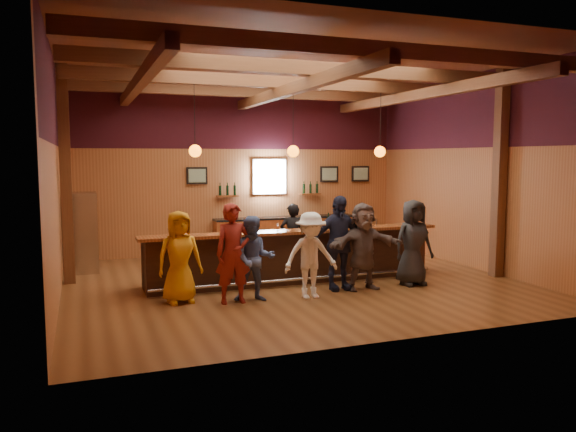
{
  "coord_description": "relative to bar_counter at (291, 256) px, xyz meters",
  "views": [
    {
      "loc": [
        -4.07,
        -10.7,
        2.58
      ],
      "look_at": [
        0.0,
        0.3,
        1.35
      ],
      "focal_mm": 35.0,
      "sensor_mm": 36.0,
      "label": 1
    }
  ],
  "objects": [
    {
      "name": "pendant_lights",
      "position": [
        -0.02,
        -0.15,
        2.19
      ],
      "size": [
        4.24,
        0.24,
        1.37
      ],
      "color": "black",
      "rests_on": "room"
    },
    {
      "name": "customer_denim",
      "position": [
        -1.22,
        -1.36,
        0.25
      ],
      "size": [
        0.86,
        0.74,
        1.54
      ],
      "primitive_type": "imported",
      "rotation": [
        0.0,
        0.0,
        -0.23
      ],
      "color": "#4C6199",
      "rests_on": "ground"
    },
    {
      "name": "glass_a",
      "position": [
        -2.55,
        -0.28,
        0.7
      ],
      "size": [
        0.07,
        0.07,
        0.16
      ],
      "color": "silver",
      "rests_on": "bar_counter"
    },
    {
      "name": "back_bar_cabinet",
      "position": [
        1.18,
        3.57,
        -0.05
      ],
      "size": [
        4.0,
        0.52,
        0.95
      ],
      "color": "brown",
      "rests_on": "ground"
    },
    {
      "name": "customer_navy",
      "position": [
        0.57,
        -1.08,
        0.4
      ],
      "size": [
        1.08,
        0.45,
        1.85
      ],
      "primitive_type": "imported",
      "rotation": [
        0.0,
        0.0,
        0.0
      ],
      "color": "#1D203A",
      "rests_on": "ground"
    },
    {
      "name": "framed_pictures",
      "position": [
        1.65,
        3.79,
        1.58
      ],
      "size": [
        5.35,
        0.05,
        0.45
      ],
      "color": "black",
      "rests_on": "room"
    },
    {
      "name": "customer_redvest",
      "position": [
        -1.6,
        -1.35,
        0.37
      ],
      "size": [
        0.65,
        0.44,
        1.78
      ],
      "primitive_type": "imported",
      "rotation": [
        0.0,
        0.0,
        -0.01
      ],
      "color": "maroon",
      "rests_on": "ground"
    },
    {
      "name": "customer_orange",
      "position": [
        -2.49,
        -0.99,
        0.3
      ],
      "size": [
        0.87,
        0.63,
        1.64
      ],
      "primitive_type": "imported",
      "rotation": [
        0.0,
        0.0,
        0.14
      ],
      "color": "orange",
      "rests_on": "ground"
    },
    {
      "name": "customer_white",
      "position": [
        -0.19,
        -1.51,
        0.27
      ],
      "size": [
        1.03,
        0.59,
        1.59
      ],
      "primitive_type": "imported",
      "rotation": [
        0.0,
        0.0,
        -0.0
      ],
      "color": "white",
      "rests_on": "ground"
    },
    {
      "name": "bar_counter",
      "position": [
        0.0,
        0.0,
        0.0
      ],
      "size": [
        6.3,
        1.07,
        1.11
      ],
      "color": "black",
      "rests_on": "ground"
    },
    {
      "name": "glass_g",
      "position": [
        1.33,
        -0.37,
        0.71
      ],
      "size": [
        0.08,
        0.08,
        0.18
      ],
      "color": "silver",
      "rests_on": "bar_counter"
    },
    {
      "name": "stainless_fridge",
      "position": [
        -4.12,
        2.45,
        0.38
      ],
      "size": [
        0.7,
        0.7,
        1.8
      ],
      "primitive_type": "cube",
      "color": "silver",
      "rests_on": "ground"
    },
    {
      "name": "customer_brown",
      "position": [
        1.03,
        -1.25,
        0.33
      ],
      "size": [
        1.59,
        0.53,
        1.71
      ],
      "primitive_type": "imported",
      "rotation": [
        0.0,
        0.0,
        0.01
      ],
      "color": "#62524E",
      "rests_on": "ground"
    },
    {
      "name": "window",
      "position": [
        0.78,
        3.8,
        1.53
      ],
      "size": [
        0.95,
        0.09,
        0.95
      ],
      "color": "silver",
      "rests_on": "room"
    },
    {
      "name": "glass_b",
      "position": [
        -2.26,
        -0.31,
        0.72
      ],
      "size": [
        0.08,
        0.08,
        0.19
      ],
      "color": "silver",
      "rests_on": "bar_counter"
    },
    {
      "name": "ice_bucket",
      "position": [
        0.25,
        -0.27,
        0.71
      ],
      "size": [
        0.21,
        0.21,
        0.23
      ],
      "primitive_type": "cylinder",
      "color": "brown",
      "rests_on": "bar_counter"
    },
    {
      "name": "bottle_a",
      "position": [
        0.39,
        -0.2,
        0.72
      ],
      "size": [
        0.07,
        0.07,
        0.33
      ],
      "color": "black",
      "rests_on": "bar_counter"
    },
    {
      "name": "glass_d",
      "position": [
        -1.21,
        -0.33,
        0.72
      ],
      "size": [
        0.09,
        0.09,
        0.19
      ],
      "color": "silver",
      "rests_on": "bar_counter"
    },
    {
      "name": "glass_e",
      "position": [
        -0.41,
        -0.31,
        0.7
      ],
      "size": [
        0.07,
        0.07,
        0.16
      ],
      "color": "silver",
      "rests_on": "bar_counter"
    },
    {
      "name": "bottle_b",
      "position": [
        0.73,
        -0.25,
        0.71
      ],
      "size": [
        0.07,
        0.07,
        0.32
      ],
      "color": "black",
      "rests_on": "bar_counter"
    },
    {
      "name": "room",
      "position": [
        -0.02,
        -0.09,
        2.69
      ],
      "size": [
        9.04,
        9.0,
        4.52
      ],
      "color": "brown",
      "rests_on": "ground"
    },
    {
      "name": "glass_h",
      "position": [
        1.76,
        -0.26,
        0.71
      ],
      "size": [
        0.07,
        0.07,
        0.17
      ],
      "color": "silver",
      "rests_on": "bar_counter"
    },
    {
      "name": "customer_dark",
      "position": [
        2.17,
        -1.22,
        0.35
      ],
      "size": [
        0.86,
        0.56,
        1.73
      ],
      "primitive_type": "imported",
      "rotation": [
        0.0,
        0.0,
        0.01
      ],
      "color": "black",
      "rests_on": "ground"
    },
    {
      "name": "glass_f",
      "position": [
        0.68,
        -0.37,
        0.7
      ],
      "size": [
        0.07,
        0.07,
        0.16
      ],
      "color": "silver",
      "rests_on": "bar_counter"
    },
    {
      "name": "glass_c",
      "position": [
        -1.35,
        -0.26,
        0.71
      ],
      "size": [
        0.08,
        0.08,
        0.17
      ],
      "color": "silver",
      "rests_on": "bar_counter"
    },
    {
      "name": "wine_shelves",
      "position": [
        0.78,
        3.73,
        1.1
      ],
      "size": [
        3.0,
        0.18,
        0.3
      ],
      "color": "brown",
      "rests_on": "room"
    },
    {
      "name": "bartender",
      "position": [
        0.35,
        0.83,
        0.26
      ],
      "size": [
        0.66,
        0.54,
        1.55
      ],
      "primitive_type": "imported",
      "rotation": [
        0.0,
        0.0,
        2.81
      ],
      "color": "black",
      "rests_on": "ground"
    }
  ]
}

